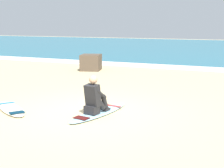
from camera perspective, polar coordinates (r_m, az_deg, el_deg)
The scene contains 7 objects.
ground_plane at distance 8.57m, azimuth -4.49°, elevation -4.88°, with size 80.00×80.00×0.00m, color #CCB584.
sea at distance 30.47m, azimuth 16.79°, elevation 5.93°, with size 80.00×28.00×0.10m, color teal.
breaking_foam at distance 17.05m, azimuth 10.54°, elevation 2.90°, with size 80.00×0.90×0.11m, color white.
surfboard_main at distance 8.39m, azimuth -2.22°, elevation -4.93°, with size 0.87×2.34×0.08m.
surfer_seated at distance 8.14m, azimuth -3.03°, elevation -2.52°, with size 0.45×0.75×0.95m.
surfboard_spare_near at distance 9.15m, azimuth -17.10°, elevation -4.08°, with size 1.84×1.50×0.08m.
shoreline_rock at distance 16.00m, azimuth -3.67°, elevation 3.75°, with size 0.92×0.98×0.77m, color brown.
Camera 1 is at (4.00, -7.23, 2.28)m, focal length 52.76 mm.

